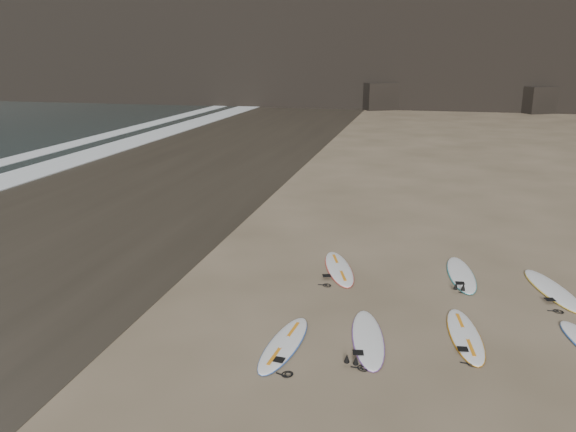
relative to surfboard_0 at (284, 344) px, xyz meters
name	(u,v)px	position (x,y,z in m)	size (l,w,h in m)	color
ground	(499,339)	(3.88, 1.17, -0.04)	(240.00, 240.00, 0.00)	#897559
wet_sand	(131,185)	(-9.12, 11.17, -0.04)	(12.00, 200.00, 0.01)	#383026
foam_near	(14,178)	(-14.62, 11.17, -0.02)	(2.20, 200.00, 0.05)	white
surfboard_0	(284,344)	(0.00, 0.00, 0.00)	(0.53, 2.23, 0.08)	white
surfboard_1	(368,338)	(1.48, 0.57, 0.00)	(0.56, 2.32, 0.08)	white
surfboard_2	(465,335)	(3.25, 1.12, 0.00)	(0.54, 2.25, 0.08)	white
surfboard_5	(339,268)	(0.44, 3.95, 0.00)	(0.57, 2.39, 0.09)	white
surfboard_6	(461,274)	(3.36, 4.25, 0.00)	(0.57, 2.38, 0.09)	white
surfboard_7	(553,290)	(5.31, 3.76, 0.00)	(0.59, 2.46, 0.09)	white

